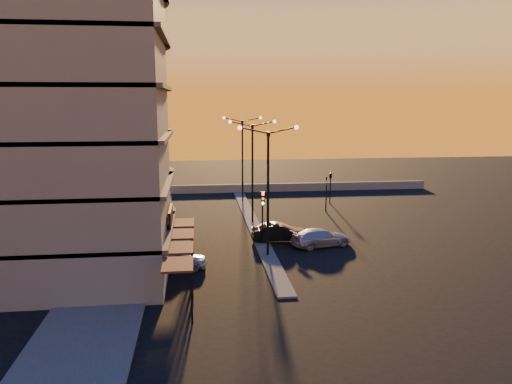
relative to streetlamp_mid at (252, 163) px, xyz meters
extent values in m
plane|color=black|center=(0.00, -10.00, -5.59)|extent=(120.00, 120.00, 0.00)
cube|color=#4D4D4B|center=(-10.50, -6.00, -5.53)|extent=(5.00, 40.00, 0.12)
cube|color=#4D4D4B|center=(0.00, 0.00, -5.53)|extent=(1.20, 36.00, 0.12)
cube|color=slate|center=(2.00, 16.00, -5.09)|extent=(44.00, 0.50, 1.00)
cylinder|color=slate|center=(-14.00, -8.00, 6.91)|extent=(14.00, 14.00, 25.00)
cube|color=slate|center=(-14.00, -13.00, 6.91)|extent=(14.00, 10.00, 25.00)
cylinder|color=black|center=(-14.00, -8.00, -3.99)|extent=(14.16, 14.16, 2.40)
cube|color=black|center=(-6.80, -12.00, -1.99)|extent=(0.15, 3.20, 1.20)
cylinder|color=black|center=(0.00, -10.00, -1.09)|extent=(0.18, 0.18, 9.00)
cube|color=black|center=(0.00, -10.00, 3.31)|extent=(0.25, 0.25, 0.35)
sphere|color=#FFE5B2|center=(-2.00, -10.00, 3.76)|extent=(0.32, 0.32, 0.32)
sphere|color=#FFE5B2|center=(2.00, -10.00, 3.76)|extent=(0.32, 0.32, 0.32)
cylinder|color=black|center=(0.00, 0.00, -1.09)|extent=(0.18, 0.18, 9.00)
cube|color=black|center=(0.00, 0.00, 3.31)|extent=(0.25, 0.25, 0.35)
sphere|color=#FFE5B2|center=(-2.00, 0.00, 3.76)|extent=(0.32, 0.32, 0.32)
sphere|color=#FFE5B2|center=(2.00, 0.00, 3.76)|extent=(0.32, 0.32, 0.32)
cylinder|color=black|center=(0.00, 10.00, -1.09)|extent=(0.18, 0.18, 9.00)
cube|color=black|center=(0.00, 10.00, 3.31)|extent=(0.25, 0.25, 0.35)
sphere|color=#FFE5B2|center=(-2.00, 10.00, 3.76)|extent=(0.32, 0.32, 0.32)
sphere|color=#FFE5B2|center=(2.00, 10.00, 3.76)|extent=(0.32, 0.32, 0.32)
cylinder|color=black|center=(0.00, -7.00, -3.99)|extent=(0.12, 0.12, 3.20)
cube|color=black|center=(0.00, -7.18, -1.84)|extent=(0.28, 0.16, 1.00)
sphere|color=#FF0C05|center=(0.00, -7.28, -1.49)|extent=(0.20, 0.20, 0.20)
sphere|color=orange|center=(0.00, -7.28, -1.84)|extent=(0.20, 0.20, 0.20)
sphere|color=#0CFF26|center=(0.00, -7.28, -2.19)|extent=(0.20, 0.20, 0.20)
cylinder|color=black|center=(8.00, 4.00, -4.19)|extent=(0.12, 0.12, 2.80)
imported|color=black|center=(8.00, 4.00, -2.39)|extent=(0.13, 0.16, 0.80)
cylinder|color=black|center=(9.50, 8.00, -4.19)|extent=(0.12, 0.12, 2.80)
imported|color=black|center=(9.50, 8.00, -2.39)|extent=(0.42, 1.99, 0.80)
imported|color=silver|center=(-6.50, -11.91, -4.89)|extent=(4.28, 2.18, 1.40)
imported|color=black|center=(1.50, -6.25, -4.86)|extent=(4.51, 1.66, 1.47)
imported|color=#B6B8BF|center=(4.50, -7.92, -4.90)|extent=(5.10, 3.02, 1.39)
camera|label=1|loc=(-4.98, -44.64, 5.62)|focal=35.00mm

